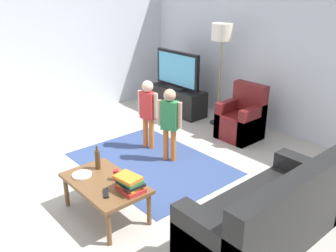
{
  "coord_description": "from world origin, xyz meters",
  "views": [
    {
      "loc": [
        3.37,
        -2.33,
        2.44
      ],
      "look_at": [
        0.0,
        0.6,
        0.65
      ],
      "focal_mm": 38.94,
      "sensor_mm": 36.0,
      "label": 1
    }
  ],
  "objects": [
    {
      "name": "ground",
      "position": [
        0.0,
        0.0,
        0.0
      ],
      "size": [
        7.8,
        7.8,
        0.0
      ],
      "primitive_type": "plane",
      "color": "#B2ADA3"
    },
    {
      "name": "wall_back",
      "position": [
        0.0,
        3.0,
        1.35
      ],
      "size": [
        6.0,
        0.12,
        2.7
      ],
      "primitive_type": "cube",
      "color": "silver",
      "rests_on": "ground"
    },
    {
      "name": "wall_left",
      "position": [
        -3.0,
        0.0,
        1.35
      ],
      "size": [
        0.12,
        6.0,
        2.7
      ],
      "primitive_type": "cube",
      "color": "silver",
      "rests_on": "ground"
    },
    {
      "name": "area_rug",
      "position": [
        -0.29,
        0.53,
        0.0
      ],
      "size": [
        2.2,
        1.6,
        0.01
      ],
      "primitive_type": "cube",
      "color": "#33477A",
      "rests_on": "ground"
    },
    {
      "name": "tv_stand",
      "position": [
        -1.66,
        2.3,
        0.24
      ],
      "size": [
        1.2,
        0.44,
        0.5
      ],
      "color": "black",
      "rests_on": "ground"
    },
    {
      "name": "tv",
      "position": [
        -1.66,
        2.28,
        0.85
      ],
      "size": [
        1.1,
        0.28,
        0.71
      ],
      "color": "black",
      "rests_on": "tv_stand"
    },
    {
      "name": "couch",
      "position": [
        1.81,
        0.38,
        0.29
      ],
      "size": [
        0.8,
        1.8,
        0.86
      ],
      "color": "black",
      "rests_on": "ground"
    },
    {
      "name": "armchair",
      "position": [
        -0.05,
        2.26,
        0.3
      ],
      "size": [
        0.6,
        0.6,
        0.9
      ],
      "color": "maroon",
      "rests_on": "ground"
    },
    {
      "name": "floor_lamp",
      "position": [
        -0.74,
        2.45,
        1.54
      ],
      "size": [
        0.36,
        0.36,
        1.78
      ],
      "color": "#262626",
      "rests_on": "ground"
    },
    {
      "name": "child_near_tv",
      "position": [
        -0.75,
        0.85,
        0.65
      ],
      "size": [
        0.35,
        0.18,
        1.07
      ],
      "color": "orange",
      "rests_on": "ground"
    },
    {
      "name": "child_center",
      "position": [
        -0.21,
        0.81,
        0.64
      ],
      "size": [
        0.32,
        0.22,
        1.07
      ],
      "color": "orange",
      "rests_on": "ground"
    },
    {
      "name": "coffee_table",
      "position": [
        0.34,
        -0.6,
        0.37
      ],
      "size": [
        1.0,
        0.6,
        0.42
      ],
      "color": "brown",
      "rests_on": "ground"
    },
    {
      "name": "book_stack",
      "position": [
        0.66,
        -0.49,
        0.5
      ],
      "size": [
        0.3,
        0.25,
        0.17
      ],
      "color": "red",
      "rests_on": "coffee_table"
    },
    {
      "name": "bottle",
      "position": [
        0.04,
        -0.5,
        0.54
      ],
      "size": [
        0.06,
        0.06,
        0.29
      ],
      "color": "#4C3319",
      "rests_on": "coffee_table"
    },
    {
      "name": "tv_remote",
      "position": [
        0.56,
        -0.72,
        0.43
      ],
      "size": [
        0.17,
        0.12,
        0.02
      ],
      "primitive_type": "cube",
      "rotation": [
        0.0,
        0.0,
        -0.49
      ],
      "color": "black",
      "rests_on": "coffee_table"
    },
    {
      "name": "soda_can",
      "position": [
        0.39,
        -0.48,
        0.48
      ],
      "size": [
        0.07,
        0.07,
        0.12
      ],
      "primitive_type": "cylinder",
      "color": "red",
      "rests_on": "coffee_table"
    },
    {
      "name": "plate",
      "position": [
        0.06,
        -0.72,
        0.43
      ],
      "size": [
        0.22,
        0.22,
        0.02
      ],
      "color": "white",
      "rests_on": "coffee_table"
    }
  ]
}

